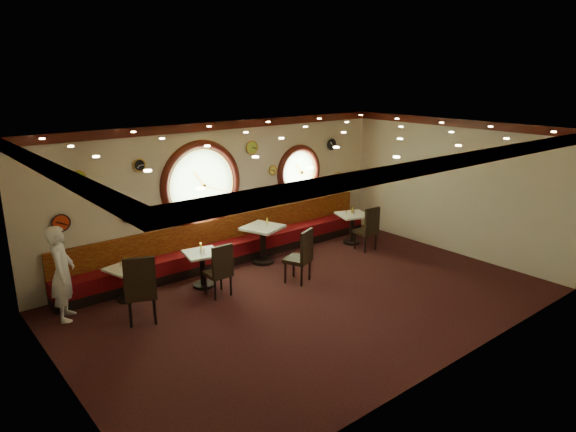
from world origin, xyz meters
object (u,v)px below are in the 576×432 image
(table_a, at_px, (126,280))
(condiment_a_salt, at_px, (120,265))
(chair_b, at_px, (220,267))
(condiment_d_pepper, at_px, (354,213))
(table_c, at_px, (263,240))
(condiment_c_salt, at_px, (257,224))
(condiment_c_pepper, at_px, (267,225))
(condiment_b_salt, at_px, (200,250))
(chair_a, at_px, (140,285))
(condiment_b_pepper, at_px, (204,249))
(table_d, at_px, (352,225))
(condiment_d_salt, at_px, (346,212))
(table_b, at_px, (203,265))
(condiment_a_bottle, at_px, (125,262))
(chair_c, at_px, (302,253))
(waiter, at_px, (62,273))
(condiment_d_bottle, at_px, (352,210))
(condiment_a_pepper, at_px, (128,265))
(condiment_b_bottle, at_px, (201,247))

(table_a, bearing_deg, condiment_a_salt, 120.74)
(chair_b, relative_size, condiment_d_pepper, 6.67)
(table_c, relative_size, condiment_c_salt, 11.18)
(condiment_c_pepper, bearing_deg, condiment_b_salt, -173.78)
(chair_a, distance_m, condiment_c_pepper, 3.57)
(table_c, xyz_separation_m, condiment_b_pepper, (-1.70, -0.31, 0.23))
(table_d, height_order, condiment_d_salt, condiment_d_salt)
(chair_b, distance_m, condiment_d_salt, 4.26)
(table_b, height_order, condiment_a_salt, condiment_a_salt)
(chair_a, distance_m, condiment_a_bottle, 1.16)
(chair_c, xyz_separation_m, condiment_d_salt, (2.51, 1.20, 0.17))
(table_a, bearing_deg, condiment_b_pepper, -12.69)
(table_b, bearing_deg, condiment_c_salt, 14.59)
(chair_b, height_order, condiment_a_salt, chair_b)
(table_d, bearing_deg, condiment_a_salt, 175.84)
(table_d, xyz_separation_m, condiment_d_pepper, (-0.02, -0.07, 0.34))
(condiment_d_salt, bearing_deg, waiter, 178.20)
(condiment_c_salt, bearing_deg, condiment_d_pepper, -10.85)
(condiment_a_bottle, distance_m, condiment_d_bottle, 5.84)
(table_b, xyz_separation_m, condiment_a_salt, (-1.52, 0.43, 0.25))
(condiment_b_salt, bearing_deg, condiment_d_bottle, 0.64)
(condiment_d_salt, height_order, condiment_a_pepper, condiment_d_salt)
(condiment_d_salt, xyz_separation_m, condiment_b_bottle, (-4.17, 0.03, -0.01))
(chair_a, height_order, condiment_d_salt, chair_a)
(table_c, bearing_deg, chair_b, -150.89)
(chair_a, relative_size, condiment_a_bottle, 4.40)
(condiment_d_salt, bearing_deg, table_a, 177.35)
(condiment_d_salt, height_order, condiment_d_pepper, condiment_d_salt)
(condiment_a_bottle, bearing_deg, waiter, -175.25)
(condiment_d_bottle, bearing_deg, chair_b, -170.70)
(chair_b, relative_size, condiment_b_bottle, 4.36)
(condiment_d_salt, bearing_deg, condiment_b_pepper, -178.88)
(condiment_b_pepper, distance_m, condiment_d_pepper, 4.27)
(condiment_c_salt, relative_size, condiment_c_pepper, 0.95)
(chair_c, xyz_separation_m, condiment_b_pepper, (-1.65, 1.12, 0.13))
(condiment_d_salt, bearing_deg, condiment_a_bottle, 176.84)
(chair_a, height_order, condiment_b_pepper, chair_a)
(chair_c, bearing_deg, chair_b, 141.45)
(condiment_a_pepper, bearing_deg, condiment_b_pepper, -11.48)
(condiment_b_pepper, distance_m, condiment_b_bottle, 0.11)
(condiment_b_salt, xyz_separation_m, condiment_d_pepper, (4.35, -0.08, 0.03))
(table_c, distance_m, condiment_a_salt, 3.28)
(chair_a, distance_m, condiment_b_pepper, 1.85)
(condiment_c_pepper, bearing_deg, condiment_b_pepper, -173.14)
(table_a, xyz_separation_m, waiter, (-1.12, -0.05, 0.44))
(table_a, height_order, condiment_b_salt, condiment_b_salt)
(table_b, bearing_deg, condiment_a_bottle, 164.32)
(table_d, height_order, condiment_a_pepper, condiment_a_pepper)
(condiment_c_salt, bearing_deg, table_a, -178.43)
(chair_c, xyz_separation_m, condiment_b_bottle, (-1.66, 1.23, 0.16))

